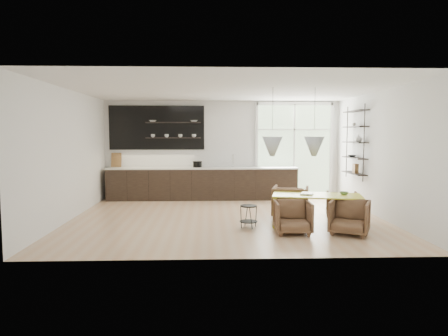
{
  "coord_description": "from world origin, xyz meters",
  "views": [
    {
      "loc": [
        -0.39,
        -8.97,
        1.92
      ],
      "look_at": [
        -0.04,
        0.6,
        1.1
      ],
      "focal_mm": 32.0,
      "sensor_mm": 36.0,
      "label": 1
    }
  ],
  "objects_px": {
    "armchair_back_right": "(342,205)",
    "armchair_front_right": "(349,217)",
    "armchair_front_left": "(293,217)",
    "dining_table": "(317,197)",
    "wire_stool": "(249,213)",
    "armchair_back_left": "(290,202)"
  },
  "relations": [
    {
      "from": "armchair_back_right",
      "to": "armchair_front_right",
      "type": "xyz_separation_m",
      "value": [
        -0.31,
        -1.35,
        0.02
      ]
    },
    {
      "from": "armchair_front_left",
      "to": "dining_table",
      "type": "bearing_deg",
      "value": 46.67
    },
    {
      "from": "armchair_back_right",
      "to": "armchair_front_left",
      "type": "relative_size",
      "value": 0.98
    },
    {
      "from": "dining_table",
      "to": "wire_stool",
      "type": "distance_m",
      "value": 1.47
    },
    {
      "from": "armchair_back_right",
      "to": "armchair_front_left",
      "type": "distance_m",
      "value": 1.86
    },
    {
      "from": "armchair_back_left",
      "to": "armchair_front_left",
      "type": "relative_size",
      "value": 1.15
    },
    {
      "from": "wire_stool",
      "to": "armchair_front_right",
      "type": "bearing_deg",
      "value": -18.03
    },
    {
      "from": "armchair_back_right",
      "to": "armchair_front_left",
      "type": "bearing_deg",
      "value": 56.58
    },
    {
      "from": "wire_stool",
      "to": "dining_table",
      "type": "bearing_deg",
      "value": 4.01
    },
    {
      "from": "armchair_front_right",
      "to": "wire_stool",
      "type": "bearing_deg",
      "value": -171.38
    },
    {
      "from": "armchair_front_left",
      "to": "armchair_back_left",
      "type": "bearing_deg",
      "value": 82.78
    },
    {
      "from": "armchair_front_right",
      "to": "armchair_front_left",
      "type": "bearing_deg",
      "value": -158.82
    },
    {
      "from": "dining_table",
      "to": "armchair_back_left",
      "type": "bearing_deg",
      "value": 126.56
    },
    {
      "from": "armchair_front_right",
      "to": "wire_stool",
      "type": "relative_size",
      "value": 1.58
    },
    {
      "from": "armchair_front_right",
      "to": "armchair_back_left",
      "type": "bearing_deg",
      "value": 144.52
    },
    {
      "from": "armchair_front_left",
      "to": "wire_stool",
      "type": "height_order",
      "value": "armchair_front_left"
    },
    {
      "from": "dining_table",
      "to": "armchair_back_right",
      "type": "distance_m",
      "value": 1.03
    },
    {
      "from": "armchair_back_left",
      "to": "armchair_front_left",
      "type": "xyz_separation_m",
      "value": [
        -0.25,
        -1.45,
        -0.05
      ]
    },
    {
      "from": "armchair_back_right",
      "to": "armchair_front_right",
      "type": "relative_size",
      "value": 0.95
    },
    {
      "from": "armchair_back_left",
      "to": "armchair_back_right",
      "type": "bearing_deg",
      "value": -174.59
    },
    {
      "from": "armchair_front_right",
      "to": "wire_stool",
      "type": "height_order",
      "value": "armchair_front_right"
    },
    {
      "from": "armchair_front_right",
      "to": "armchair_back_right",
      "type": "bearing_deg",
      "value": 103.89
    }
  ]
}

